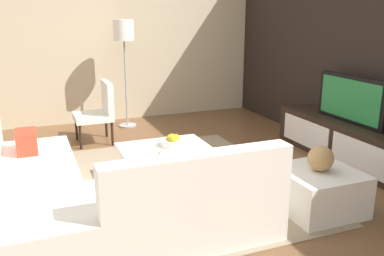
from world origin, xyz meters
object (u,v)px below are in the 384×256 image
(media_console, at_px, (346,142))
(sectional_couch, at_px, (86,197))
(coffee_table, at_px, (170,167))
(television, at_px, (351,99))
(book_stack, at_px, (165,156))
(decorative_ball, at_px, (321,158))
(floor_lamp, at_px, (124,37))
(fruit_bowl, at_px, (173,141))
(ottoman, at_px, (318,190))
(accent_chair_near, at_px, (99,109))

(media_console, height_order, sectional_couch, sectional_couch)
(coffee_table, bearing_deg, media_console, 87.51)
(television, relative_size, book_stack, 5.03)
(decorative_ball, bearing_deg, media_console, 129.34)
(floor_lamp, height_order, fruit_bowl, floor_lamp)
(television, height_order, coffee_table, television)
(floor_lamp, xyz_separation_m, ottoman, (3.61, 0.96, -1.23))
(media_console, xyz_separation_m, floor_lamp, (-2.63, -2.17, 1.18))
(ottoman, bearing_deg, decorative_ball, 0.00)
(television, bearing_deg, book_stack, -87.23)
(decorative_ball, xyz_separation_m, book_stack, (-0.87, -1.21, -0.11))
(media_console, relative_size, coffee_table, 2.12)
(television, height_order, fruit_bowl, television)
(coffee_table, bearing_deg, decorative_ball, 45.28)
(media_console, bearing_deg, sectional_couch, -81.26)
(television, distance_m, ottoman, 1.66)
(television, relative_size, decorative_ball, 4.61)
(ottoman, xyz_separation_m, decorative_ball, (0.00, 0.00, 0.32))
(floor_lamp, height_order, decorative_ball, floor_lamp)
(media_console, height_order, decorative_ball, decorative_ball)
(accent_chair_near, height_order, ottoman, accent_chair_near)
(sectional_couch, height_order, coffee_table, sectional_couch)
(ottoman, height_order, fruit_bowl, fruit_bowl)
(sectional_couch, bearing_deg, television, 98.74)
(coffee_table, distance_m, book_stack, 0.33)
(television, height_order, sectional_couch, television)
(television, bearing_deg, fruit_bowl, -97.19)
(accent_chair_near, xyz_separation_m, ottoman, (2.92, 1.52, -0.29))
(media_console, height_order, accent_chair_near, accent_chair_near)
(decorative_ball, bearing_deg, fruit_bowl, -141.72)
(coffee_table, relative_size, floor_lamp, 0.61)
(sectional_couch, distance_m, book_stack, 0.94)
(ottoman, distance_m, book_stack, 1.51)
(media_console, height_order, coffee_table, media_console)
(sectional_couch, relative_size, book_stack, 10.76)
(coffee_table, distance_m, accent_chair_near, 1.90)
(book_stack, bearing_deg, ottoman, 54.43)
(media_console, bearing_deg, accent_chair_near, -125.42)
(fruit_bowl, relative_size, decorative_ball, 1.18)
(floor_lamp, xyz_separation_m, decorative_ball, (3.61, 0.96, -0.91))
(decorative_ball, height_order, book_stack, decorative_ball)
(sectional_couch, relative_size, floor_lamp, 1.38)
(sectional_couch, bearing_deg, accent_chair_near, 167.35)
(coffee_table, bearing_deg, book_stack, -28.58)
(coffee_table, bearing_deg, fruit_bowl, 150.73)
(floor_lamp, height_order, book_stack, floor_lamp)
(media_console, bearing_deg, ottoman, -50.66)
(ottoman, bearing_deg, sectional_couch, -103.19)
(coffee_table, distance_m, ottoman, 1.54)
(sectional_couch, relative_size, coffee_table, 2.25)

